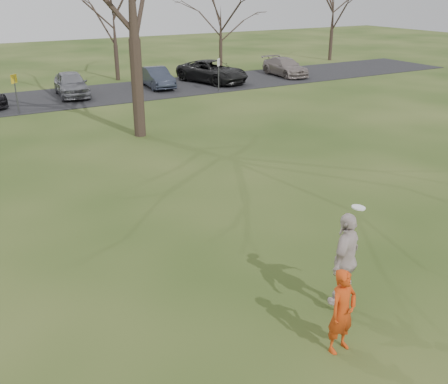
{
  "coord_description": "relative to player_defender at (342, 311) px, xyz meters",
  "views": [
    {
      "loc": [
        -5.96,
        -6.33,
        6.31
      ],
      "look_at": [
        0.0,
        4.0,
        1.5
      ],
      "focal_mm": 41.31,
      "sensor_mm": 36.0,
      "label": 1
    }
  ],
  "objects": [
    {
      "name": "car_7",
      "position": [
        17.48,
        25.53,
        -0.15
      ],
      "size": [
        2.05,
        4.52,
        1.28
      ],
      "primitive_type": "imported",
      "rotation": [
        0.0,
        0.0,
        -0.06
      ],
      "color": "gray",
      "rests_on": "parking_strip"
    },
    {
      "name": "car_5",
      "position": [
        7.4,
        25.91,
        -0.15
      ],
      "size": [
        1.66,
        4.01,
        1.29
      ],
      "primitive_type": "imported",
      "rotation": [
        0.0,
        0.0,
        -0.07
      ],
      "color": "#282D3C",
      "rests_on": "parking_strip"
    },
    {
      "name": "parking_strip",
      "position": [
        0.21,
        25.63,
        -0.81
      ],
      "size": [
        62.0,
        6.5,
        0.04
      ],
      "primitive_type": "cube",
      "color": "black",
      "rests_on": "ground"
    },
    {
      "name": "sign_yellow",
      "position": [
        -1.79,
        22.63,
        0.62
      ],
      "size": [
        0.35,
        0.35,
        2.08
      ],
      "color": "#47474C",
      "rests_on": "ground"
    },
    {
      "name": "small_tree_row",
      "position": [
        4.59,
        30.69,
        3.06
      ],
      "size": [
        55.0,
        5.9,
        8.5
      ],
      "color": "#352821",
      "rests_on": "ground"
    },
    {
      "name": "player_defender",
      "position": [
        0.0,
        0.0,
        0.0
      ],
      "size": [
        0.65,
        0.46,
        1.67
      ],
      "primitive_type": "imported",
      "rotation": [
        0.0,
        0.0,
        0.11
      ],
      "color": "#C43C10",
      "rests_on": "ground"
    },
    {
      "name": "car_6",
      "position": [
        11.48,
        25.76,
        -0.05
      ],
      "size": [
        3.87,
        5.8,
        1.48
      ],
      "primitive_type": "imported",
      "rotation": [
        0.0,
        0.0,
        0.29
      ],
      "color": "black",
      "rests_on": "parking_strip"
    },
    {
      "name": "sign_white",
      "position": [
        10.21,
        22.63,
        0.62
      ],
      "size": [
        0.35,
        0.35,
        2.08
      ],
      "color": "#47474C",
      "rests_on": "ground"
    },
    {
      "name": "catching_play",
      "position": [
        0.9,
        0.95,
        0.36
      ],
      "size": [
        1.27,
        0.99,
        2.15
      ],
      "color": "beige",
      "rests_on": "ground"
    },
    {
      "name": "car_4",
      "position": [
        1.85,
        25.87,
        -0.06
      ],
      "size": [
        2.15,
        4.43,
        1.46
      ],
      "primitive_type": "imported",
      "rotation": [
        0.0,
        0.0,
        -0.1
      ],
      "color": "slate",
      "rests_on": "parking_strip"
    },
    {
      "name": "ground",
      "position": [
        0.21,
        0.63,
        -0.83
      ],
      "size": [
        120.0,
        120.0,
        0.0
      ],
      "primitive_type": "plane",
      "color": "#1E380F",
      "rests_on": "ground"
    }
  ]
}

